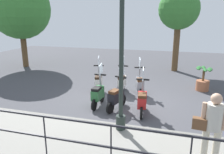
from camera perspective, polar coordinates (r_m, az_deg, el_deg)
ground_plane at (r=8.59m, az=2.86°, el=-6.38°), size 28.00×28.00×0.00m
promenade_walkway at (r=5.84m, az=-4.44°, el=-16.75°), size 2.20×20.00×0.15m
fence_railing at (r=4.59m, az=-9.30°, el=-14.53°), size 0.04×16.03×1.07m
lamp_post_near at (r=5.63m, az=2.47°, el=4.81°), size 0.26×0.90×4.49m
pedestrian_with_bag at (r=4.97m, az=24.67°, el=-11.12°), size 0.35×0.65×1.59m
tree_large at (r=15.41m, az=-22.90°, el=16.04°), size 3.75×3.75×5.57m
tree_distant at (r=13.64m, az=17.08°, el=16.38°), size 2.34×2.34×4.81m
potted_palm at (r=10.52m, az=22.65°, el=-0.92°), size 1.06×0.66×1.05m
scooter_near_0 at (r=7.44m, az=7.85°, el=-6.04°), size 1.23×0.44×1.54m
scooter_near_1 at (r=7.70m, az=1.18°, el=-5.13°), size 1.20×0.54×1.54m
scooter_near_2 at (r=8.01m, az=-3.68°, el=-4.34°), size 1.23×0.44×1.54m
scooter_far_0 at (r=9.19m, az=7.30°, el=-1.84°), size 1.21×0.52×1.54m
scooter_far_1 at (r=9.43m, az=2.61°, el=-1.27°), size 1.23×0.44×1.54m
scooter_far_2 at (r=9.49m, az=-3.56°, el=-1.17°), size 1.21×0.52×1.54m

